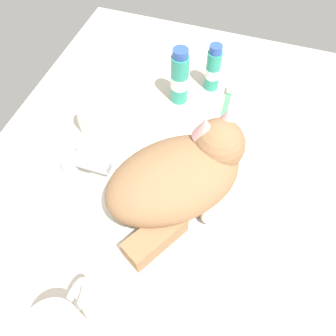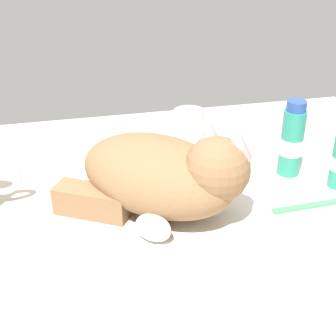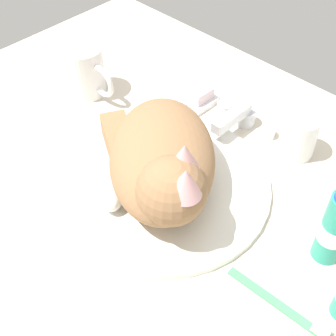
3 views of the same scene
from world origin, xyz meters
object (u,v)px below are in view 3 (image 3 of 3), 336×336
(faucet, at_px, (241,118))
(soap_bar, at_px, (193,89))
(cat, at_px, (162,163))
(toothbrush, at_px, (283,306))
(rinse_cup, at_px, (299,136))
(toothpaste_bottle, at_px, (336,227))
(coffee_mug, at_px, (85,71))

(faucet, xyz_separation_m, soap_bar, (-0.12, 0.00, 0.00))
(cat, bearing_deg, toothbrush, -7.04)
(rinse_cup, distance_m, toothpaste_bottle, 0.21)
(cat, height_order, soap_bar, cat)
(coffee_mug, bearing_deg, toothpaste_bottle, -0.90)
(faucet, distance_m, toothpaste_bottle, 0.29)
(soap_bar, bearing_deg, toothbrush, -33.05)
(coffee_mug, distance_m, soap_bar, 0.21)
(cat, distance_m, toothpaste_bottle, 0.26)
(faucet, height_order, toothbrush, faucet)
(coffee_mug, height_order, toothbrush, coffee_mug)
(rinse_cup, bearing_deg, toothpaste_bottle, -45.11)
(rinse_cup, xyz_separation_m, soap_bar, (-0.23, -0.01, -0.01))
(toothpaste_bottle, bearing_deg, rinse_cup, 134.89)
(coffee_mug, xyz_separation_m, rinse_cup, (0.40, 0.14, -0.01))
(rinse_cup, xyz_separation_m, toothbrush, (0.15, -0.26, -0.03))
(toothpaste_bottle, bearing_deg, cat, -161.74)
(cat, height_order, coffee_mug, cat)
(cat, xyz_separation_m, soap_bar, (-0.13, 0.22, -0.05))
(faucet, bearing_deg, toothpaste_bottle, -27.52)
(faucet, relative_size, soap_bar, 1.75)
(soap_bar, bearing_deg, cat, -58.89)
(faucet, bearing_deg, rinse_cup, 7.40)
(rinse_cup, bearing_deg, cat, -113.15)
(cat, distance_m, coffee_mug, 0.31)
(faucet, relative_size, rinse_cup, 1.67)
(toothpaste_bottle, distance_m, toothbrush, 0.13)
(coffee_mug, bearing_deg, faucet, 23.80)
(rinse_cup, height_order, soap_bar, rinse_cup)
(faucet, relative_size, toothbrush, 0.86)
(soap_bar, xyz_separation_m, toothbrush, (0.38, -0.25, -0.02))
(toothpaste_bottle, relative_size, toothbrush, 0.93)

